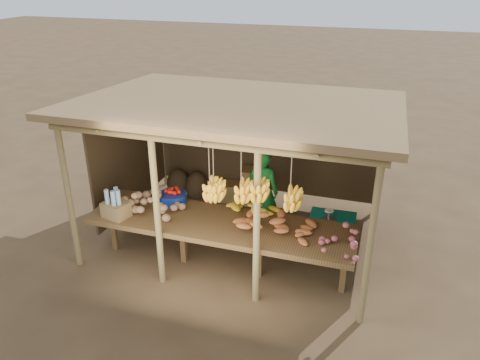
% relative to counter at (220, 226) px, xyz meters
% --- Properties ---
extents(ground, '(60.00, 60.00, 0.00)m').
position_rel_counter_xyz_m(ground, '(-0.00, 0.95, -0.74)').
color(ground, brown).
rests_on(ground, ground).
extents(stall_structure, '(4.70, 3.50, 2.43)m').
position_rel_counter_xyz_m(stall_structure, '(0.06, 0.97, 1.18)').
color(stall_structure, olive).
rests_on(stall_structure, ground).
extents(counter, '(3.90, 1.05, 0.80)m').
position_rel_counter_xyz_m(counter, '(0.00, 0.00, 0.00)').
color(counter, brown).
rests_on(counter, ground).
extents(potato_heap, '(1.20, 0.87, 0.37)m').
position_rel_counter_xyz_m(potato_heap, '(-1.21, -0.01, 0.25)').
color(potato_heap, '#AB7F58').
rests_on(potato_heap, counter).
extents(sweet_potato_heap, '(1.12, 0.80, 0.36)m').
position_rel_counter_xyz_m(sweet_potato_heap, '(0.78, 0.03, 0.24)').
color(sweet_potato_heap, '#C66A33').
rests_on(sweet_potato_heap, counter).
extents(onion_heap, '(0.99, 0.82, 0.36)m').
position_rel_counter_xyz_m(onion_heap, '(1.90, -0.22, 0.24)').
color(onion_heap, '#B3575B').
rests_on(onion_heap, counter).
extents(banana_pile, '(0.69, 0.42, 0.35)m').
position_rel_counter_xyz_m(banana_pile, '(0.34, 0.44, 0.24)').
color(banana_pile, yellow).
rests_on(banana_pile, counter).
extents(tomato_basin, '(0.43, 0.43, 0.23)m').
position_rel_counter_xyz_m(tomato_basin, '(-0.92, 0.37, 0.15)').
color(tomato_basin, navy).
rests_on(tomato_basin, counter).
extents(bottle_box, '(0.42, 0.36, 0.45)m').
position_rel_counter_xyz_m(bottle_box, '(-1.51, -0.31, 0.23)').
color(bottle_box, olive).
rests_on(bottle_box, counter).
extents(vendor, '(0.59, 0.45, 1.46)m').
position_rel_counter_xyz_m(vendor, '(0.29, 1.33, -0.01)').
color(vendor, '#186E25').
rests_on(vendor, ground).
extents(tarp_crate, '(0.72, 0.62, 0.84)m').
position_rel_counter_xyz_m(tarp_crate, '(1.51, 0.88, -0.39)').
color(tarp_crate, brown).
rests_on(tarp_crate, ground).
extents(carton_stack, '(0.97, 0.41, 0.71)m').
position_rel_counter_xyz_m(carton_stack, '(-0.28, 2.15, -0.43)').
color(carton_stack, olive).
rests_on(carton_stack, ground).
extents(burlap_sacks, '(0.85, 0.44, 0.60)m').
position_rel_counter_xyz_m(burlap_sacks, '(-1.48, 2.15, -0.48)').
color(burlap_sacks, '#4D3B23').
rests_on(burlap_sacks, ground).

